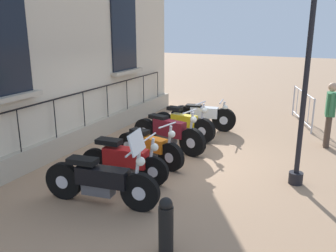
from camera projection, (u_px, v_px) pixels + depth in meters
name	position (u px, v px, depth m)	size (l,w,h in m)	color
ground_plane	(174.00, 159.00, 8.66)	(60.00, 60.00, 0.00)	#9E7A5B
building_facade	(65.00, 25.00, 9.02)	(0.82, 10.38, 6.32)	beige
motorcycle_black	(102.00, 181.00, 6.36)	(2.20, 0.62, 1.42)	black
motorcycle_red	(124.00, 161.00, 7.35)	(1.95, 0.66, 1.01)	black
motorcycle_orange	(150.00, 148.00, 8.24)	(1.88, 0.72, 1.04)	black
motorcycle_maroon	(168.00, 133.00, 9.17)	(2.18, 0.74, 1.12)	black
motorcycle_yellow	(183.00, 125.00, 10.07)	(1.99, 0.60, 1.11)	black
motorcycle_white	(203.00, 116.00, 10.96)	(2.00, 0.65, 0.92)	black
lamppost	(312.00, 21.00, 6.47)	(0.35, 1.05, 4.48)	black
crowd_barrier	(303.00, 106.00, 11.60)	(0.82, 2.20, 1.05)	#B7B7BF
bollard	(166.00, 225.00, 5.01)	(0.21, 0.21, 0.85)	black
pedestrian_standing	(330.00, 111.00, 9.25)	(0.25, 0.53, 1.70)	#47382D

